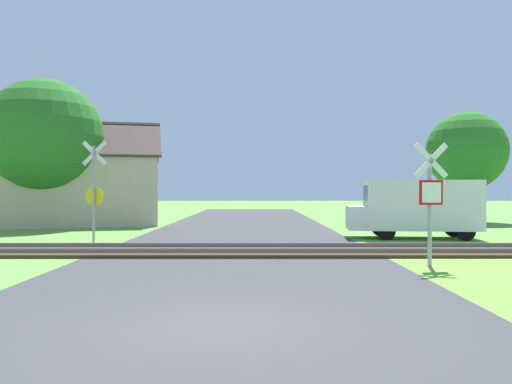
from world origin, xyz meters
TOP-DOWN VIEW (x-y plane):
  - ground_plane at (0.00, 0.00)m, footprint 160.00×160.00m
  - road_asphalt at (0.00, 2.00)m, footprint 8.31×80.00m
  - rail_track at (0.00, 7.96)m, footprint 60.00×2.60m
  - stop_sign_near at (4.81, 5.28)m, footprint 0.87×0.20m
  - crossing_sign_far at (-5.11, 10.67)m, footprint 0.88×0.14m
  - house at (-8.76, 19.99)m, footprint 9.21×7.16m
  - tree_left at (-10.00, 18.13)m, footprint 5.73×5.73m
  - tree_far at (12.90, 22.38)m, footprint 4.59×4.59m
  - mail_truck at (6.76, 12.41)m, footprint 5.06×2.35m

SIDE VIEW (x-z plane):
  - ground_plane at x=0.00m, z-range 0.00..0.00m
  - road_asphalt at x=0.00m, z-range 0.00..0.01m
  - rail_track at x=0.00m, z-range -0.05..0.17m
  - mail_truck at x=6.76m, z-range 0.12..2.36m
  - stop_sign_near at x=4.81m, z-range 0.20..3.21m
  - crossing_sign_far at x=-5.11m, z-range 0.17..3.76m
  - house at x=-8.76m, z-range -0.80..4.78m
  - tree_far at x=12.90m, z-range 0.92..7.37m
  - tree_left at x=-10.00m, z-range 0.84..8.25m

